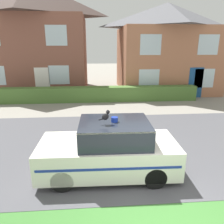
# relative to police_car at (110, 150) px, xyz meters

# --- Properties ---
(road_strip) EXTENTS (28.00, 6.72, 0.01)m
(road_strip) POSITION_rel_police_car_xyz_m (1.02, 1.96, -0.75)
(road_strip) COLOR #4C4C51
(road_strip) RESTS_ON ground
(garden_hedge) EXTENTS (12.78, 0.77, 0.96)m
(garden_hedge) POSITION_rel_police_car_xyz_m (-0.04, 8.52, -0.28)
(garden_hedge) COLOR #4C7233
(garden_hedge) RESTS_ON ground
(police_car) EXTENTS (3.89, 1.78, 1.72)m
(police_car) POSITION_rel_police_car_xyz_m (0.00, 0.00, 0.00)
(police_car) COLOR black
(police_car) RESTS_ON road_strip
(cat) EXTENTS (0.30, 0.23, 0.26)m
(cat) POSITION_rel_police_car_xyz_m (-0.11, -0.19, 1.08)
(cat) COLOR black
(cat) RESTS_ON police_car
(house_left) EXTENTS (8.25, 5.64, 8.10)m
(house_left) POSITION_rel_police_car_xyz_m (-5.01, 12.57, 3.37)
(house_left) COLOR brown
(house_left) RESTS_ON ground
(house_right) EXTENTS (7.46, 6.41, 6.63)m
(house_right) POSITION_rel_police_car_xyz_m (5.26, 12.09, 2.62)
(house_right) COLOR #A86B4C
(house_right) RESTS_ON ground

